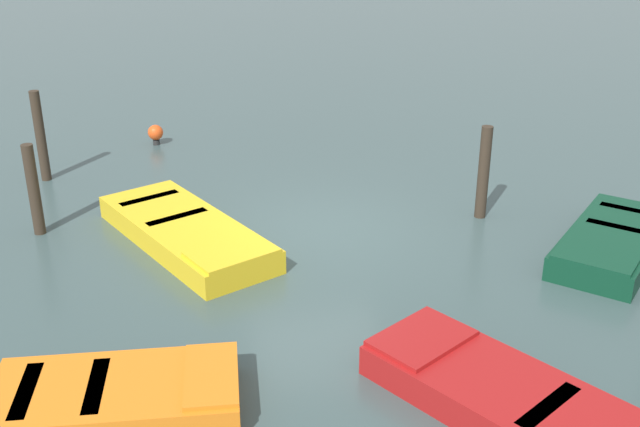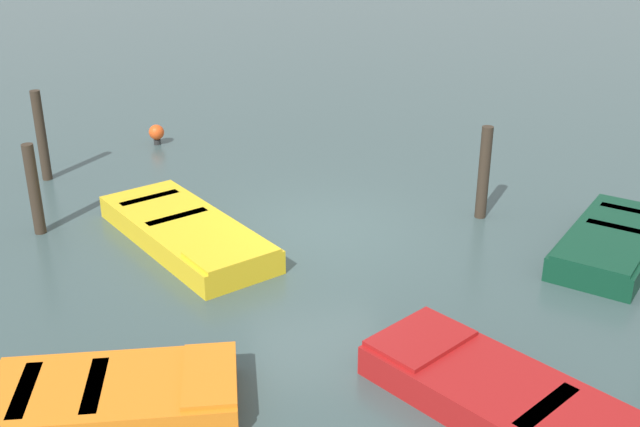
% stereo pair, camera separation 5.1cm
% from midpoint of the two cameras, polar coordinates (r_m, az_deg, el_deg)
% --- Properties ---
extents(ground_plane, '(80.00, 80.00, 0.00)m').
position_cam_midpoint_polar(ground_plane, '(13.83, -0.11, -1.33)').
color(ground_plane, '#384C4C').
extents(rowboat_orange, '(1.65, 2.98, 0.46)m').
position_cam_midpoint_polar(rowboat_orange, '(9.63, -14.80, -12.93)').
color(rowboat_orange, orange).
rests_on(rowboat_orange, ground_plane).
extents(rowboat_dark_green, '(3.21, 3.21, 0.46)m').
position_cam_midpoint_polar(rowboat_dark_green, '(13.83, 20.71, -1.98)').
color(rowboat_dark_green, '#0C3823').
rests_on(rowboat_dark_green, ground_plane).
extents(rowboat_yellow, '(4.20, 3.01, 0.46)m').
position_cam_midpoint_polar(rowboat_yellow, '(13.48, -9.92, -1.39)').
color(rowboat_yellow, gold).
rests_on(rowboat_yellow, ground_plane).
extents(rowboat_red, '(4.09, 3.24, 0.46)m').
position_cam_midpoint_polar(rowboat_red, '(9.48, 14.50, -13.55)').
color(rowboat_red, maroon).
rests_on(rowboat_red, ground_plane).
extents(mooring_piling_center, '(0.20, 0.20, 1.66)m').
position_cam_midpoint_polar(mooring_piling_center, '(14.35, -20.48, 1.64)').
color(mooring_piling_center, '#33281E').
rests_on(mooring_piling_center, ground_plane).
extents(mooring_piling_mid_right, '(0.21, 0.21, 1.75)m').
position_cam_midpoint_polar(mooring_piling_mid_right, '(14.42, 11.89, 2.97)').
color(mooring_piling_mid_right, '#33281E').
rests_on(mooring_piling_mid_right, ground_plane).
extents(mooring_piling_mid_left, '(0.20, 0.20, 1.90)m').
position_cam_midpoint_polar(mooring_piling_mid_left, '(16.93, -20.02, 5.38)').
color(mooring_piling_mid_left, '#33281E').
rests_on(mooring_piling_mid_left, ground_plane).
extents(marker_buoy, '(0.36, 0.36, 0.48)m').
position_cam_midpoint_polar(marker_buoy, '(18.74, -12.12, 5.83)').
color(marker_buoy, '#262626').
rests_on(marker_buoy, ground_plane).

